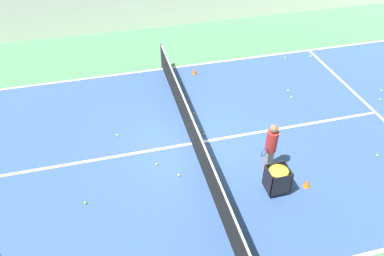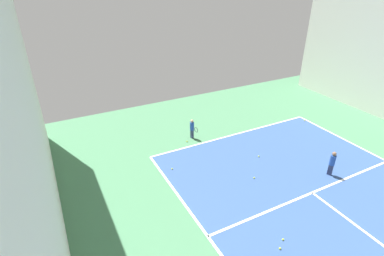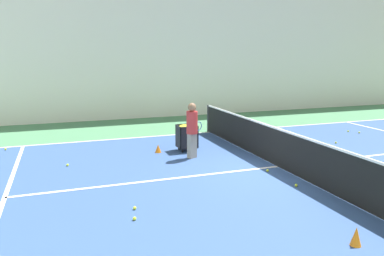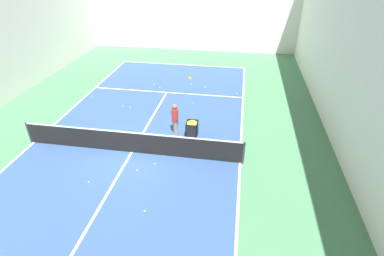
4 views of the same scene
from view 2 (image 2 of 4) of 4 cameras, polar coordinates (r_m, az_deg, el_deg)
name	(u,v)px [view 2 (image 2 of 4)]	position (r m, az deg, el deg)	size (l,w,h in m)	color
line_baseline_near	(234,135)	(16.59, 8.07, -1.24)	(9.78, 0.10, 0.00)	white
line_service_near	(312,193)	(13.30, 21.94, -11.35)	(9.78, 0.10, 0.00)	white
player_near_baseline	(192,128)	(15.80, 0.04, 0.06)	(0.26, 0.55, 1.09)	#2D3351
child_midcourt	(332,162)	(14.31, 25.15, -5.86)	(0.30, 0.30, 1.16)	#2D3351
training_cone_3	(334,154)	(16.07, 25.44, -4.44)	(0.22, 0.22, 0.24)	orange
tennis_ball_3	(172,169)	(13.66, -3.81, -7.76)	(0.07, 0.07, 0.07)	yellow
tennis_ball_9	(187,141)	(15.71, -0.96, -2.57)	(0.07, 0.07, 0.07)	yellow
tennis_ball_15	(305,120)	(19.16, 20.64, 1.37)	(0.07, 0.07, 0.07)	yellow
tennis_ball_18	(254,178)	(13.37, 11.75, -9.26)	(0.07, 0.07, 0.07)	yellow
tennis_ball_19	(283,239)	(11.03, 16.95, -19.64)	(0.07, 0.07, 0.07)	yellow
tennis_ball_22	(280,248)	(10.75, 16.42, -21.14)	(0.07, 0.07, 0.07)	yellow
tennis_ball_25	(259,156)	(14.85, 12.61, -5.27)	(0.07, 0.07, 0.07)	yellow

